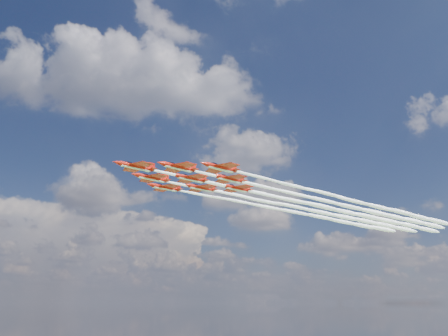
{
  "coord_description": "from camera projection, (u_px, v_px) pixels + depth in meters",
  "views": [
    {
      "loc": [
        -1.18,
        -119.96,
        43.49
      ],
      "look_at": [
        8.86,
        1.58,
        81.41
      ],
      "focal_mm": 35.0,
      "sensor_mm": 36.0,
      "label": 1
    }
  ],
  "objects": [
    {
      "name": "jet_tail",
      "position": [
        347.0,
        212.0,
        172.65
      ],
      "size": [
        103.06,
        73.72,
        3.05
      ],
      "rotation": [
        0.0,
        0.0,
        0.61
      ],
      "color": "#B21409"
    },
    {
      "name": "jet_row3_centre",
      "position": [
        319.0,
        206.0,
        161.77
      ],
      "size": [
        103.06,
        73.72,
        3.05
      ],
      "rotation": [
        0.0,
        0.0,
        0.61
      ],
      "color": "#B21409"
    },
    {
      "name": "jet_row3_starb",
      "position": [
        291.0,
        212.0,
        171.75
      ],
      "size": [
        103.06,
        73.72,
        3.05
      ],
      "rotation": [
        0.0,
        0.0,
        0.61
      ],
      "color": "#B21409"
    },
    {
      "name": "jet_lead",
      "position": [
        286.0,
        199.0,
        150.89
      ],
      "size": [
        103.06,
        73.72,
        3.05
      ],
      "rotation": [
        0.0,
        0.0,
        0.61
      ],
      "color": "#B21409"
    },
    {
      "name": "jet_row4_starb",
      "position": [
        319.0,
        212.0,
        172.2
      ],
      "size": [
        103.06,
        73.72,
        3.05
      ],
      "rotation": [
        0.0,
        0.0,
        0.61
      ],
      "color": "#B21409"
    },
    {
      "name": "jet_row2_port",
      "position": [
        318.0,
        199.0,
        151.34
      ],
      "size": [
        103.06,
        73.72,
        3.05
      ],
      "rotation": [
        0.0,
        0.0,
        0.61
      ],
      "color": "#B21409"
    },
    {
      "name": "jet_row3_port",
      "position": [
        350.0,
        200.0,
        151.79
      ],
      "size": [
        103.06,
        73.72,
        3.05
      ],
      "rotation": [
        0.0,
        0.0,
        0.61
      ],
      "color": "#B21409"
    },
    {
      "name": "jet_row2_starb",
      "position": [
        289.0,
        206.0,
        161.32
      ],
      "size": [
        103.06,
        73.72,
        3.05
      ],
      "rotation": [
        0.0,
        0.0,
        0.61
      ],
      "color": "#B21409"
    },
    {
      "name": "jet_row4_port",
      "position": [
        348.0,
        206.0,
        162.22
      ],
      "size": [
        103.06,
        73.72,
        3.05
      ],
      "rotation": [
        0.0,
        0.0,
        0.61
      ],
      "color": "#B21409"
    }
  ]
}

